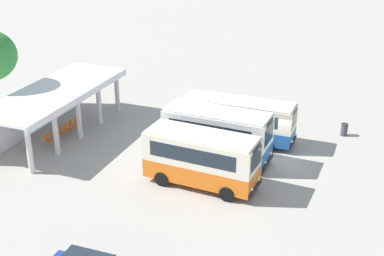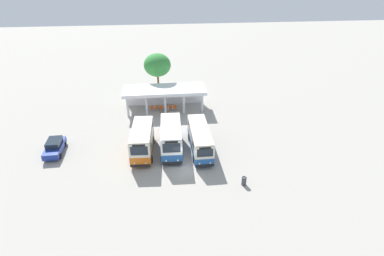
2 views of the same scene
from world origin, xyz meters
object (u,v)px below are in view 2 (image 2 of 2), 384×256
Objects in this scene: city_bus_nearest_orange at (142,140)px; waiting_chair_far_end_seat at (175,107)px; waiting_chair_middle_seat at (161,108)px; city_bus_middle_cream at (200,138)px; litter_bin_apron at (244,181)px; parked_car_flank at (55,147)px; waiting_chair_end_by_column at (152,108)px; waiting_chair_second_from_end at (157,108)px; waiting_chair_fourth_seat at (166,108)px; waiting_chair_fifth_seat at (170,107)px; city_bus_second_in_row at (171,137)px.

waiting_chair_far_end_seat is (4.45, 11.42, -1.29)m from city_bus_nearest_orange.
city_bus_middle_cream is at bearing -69.47° from waiting_chair_middle_seat.
litter_bin_apron is at bearing -62.52° from city_bus_middle_cream.
parked_car_flank reaches higher than litter_bin_apron.
waiting_chair_second_from_end is (0.69, 0.00, 0.00)m from waiting_chair_end_by_column.
waiting_chair_middle_seat is at bearing 38.78° from parked_car_flank.
litter_bin_apron is (8.61, -18.56, -0.07)m from waiting_chair_second_from_end.
waiting_chair_middle_seat is 1.00× the size of waiting_chair_fourth_seat.
waiting_chair_second_from_end is at bearing 175.56° from waiting_chair_fourth_seat.
waiting_chair_end_by_column is 1.38m from waiting_chair_middle_seat.
parked_car_flank is at bearing 173.21° from city_bus_nearest_orange.
waiting_chair_second_from_end is (1.68, 11.52, -1.29)m from city_bus_nearest_orange.
litter_bin_apron is at bearing -66.80° from waiting_chair_middle_seat.
waiting_chair_fifth_seat is at bearing 71.84° from city_bus_nearest_orange.
waiting_chair_second_from_end is at bearing 177.96° from waiting_chair_far_end_seat.
waiting_chair_middle_seat and waiting_chair_far_end_seat have the same top height.
waiting_chair_end_by_column and waiting_chair_fourth_seat have the same top height.
waiting_chair_middle_seat and waiting_chair_fourth_seat have the same top height.
city_bus_middle_cream is 9.24× the size of waiting_chair_end_by_column.
waiting_chair_second_from_end is 1.00× the size of waiting_chair_fifth_seat.
city_bus_middle_cream is 8.83× the size of litter_bin_apron.
litter_bin_apron reaches higher than waiting_chair_fifth_seat.
city_bus_middle_cream is 9.24× the size of waiting_chair_second_from_end.
waiting_chair_end_by_column is at bearing 178.54° from waiting_chair_fifth_seat.
waiting_chair_far_end_seat is 19.36m from litter_bin_apron.
city_bus_second_in_row reaches higher than city_bus_middle_cream.
city_bus_nearest_orange is at bearing 145.64° from litter_bin_apron.
litter_bin_apron is at bearing -34.36° from city_bus_nearest_orange.
waiting_chair_fourth_seat is 1.00× the size of waiting_chair_far_end_seat.
waiting_chair_second_from_end is (-1.68, 11.33, -1.35)m from city_bus_second_in_row.
city_bus_second_in_row is 7.72× the size of litter_bin_apron.
litter_bin_apron is at bearing -70.53° from waiting_chair_fifth_seat.
city_bus_second_in_row is 10.12m from litter_bin_apron.
city_bus_second_in_row reaches higher than waiting_chair_fourth_seat.
waiting_chair_far_end_seat is at bearing -2.04° from waiting_chair_second_from_end.
waiting_chair_middle_seat is 2.07m from waiting_chair_far_end_seat.
city_bus_middle_cream reaches higher than waiting_chair_end_by_column.
waiting_chair_second_from_end and waiting_chair_far_end_seat have the same top height.
city_bus_nearest_orange is at bearing -94.91° from waiting_chair_end_by_column.
city_bus_second_in_row is at bearing -4.31° from parked_car_flank.
city_bus_second_in_row is at bearing -92.03° from waiting_chair_fifth_seat.
litter_bin_apron is (7.23, -18.45, -0.07)m from waiting_chair_fourth_seat.
parked_car_flank reaches higher than waiting_chair_fifth_seat.
city_bus_nearest_orange is 10.45m from parked_car_flank.
waiting_chair_fifth_seat is (0.69, 0.03, 0.00)m from waiting_chair_fourth_seat.
waiting_chair_second_from_end is at bearing 81.70° from city_bus_nearest_orange.
waiting_chair_middle_seat is at bearing 178.41° from waiting_chair_fourth_seat.
city_bus_second_in_row is at bearing -84.99° from waiting_chair_middle_seat.
waiting_chair_second_from_end is (-5.03, 11.68, -1.13)m from city_bus_middle_cream.
waiting_chair_fourth_seat is 1.38m from waiting_chair_far_end_seat.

